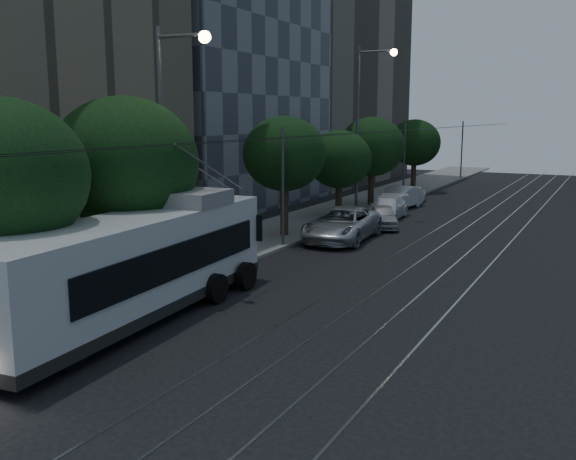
# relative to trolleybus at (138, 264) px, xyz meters

# --- Properties ---
(ground) EXTENTS (120.00, 120.00, 0.00)m
(ground) POSITION_rel_trolleybus_xyz_m (4.10, 2.32, -1.80)
(ground) COLOR black
(ground) RESTS_ON ground
(sidewalk) EXTENTS (5.00, 90.00, 0.15)m
(sidewalk) POSITION_rel_trolleybus_xyz_m (-3.40, 22.32, -1.72)
(sidewalk) COLOR gray
(sidewalk) RESTS_ON ground
(tram_rails) EXTENTS (4.52, 90.00, 0.02)m
(tram_rails) POSITION_rel_trolleybus_xyz_m (6.60, 22.32, -1.79)
(tram_rails) COLOR gray
(tram_rails) RESTS_ON ground
(overhead_wires) EXTENTS (2.23, 90.00, 6.00)m
(overhead_wires) POSITION_rel_trolleybus_xyz_m (-0.87, 22.32, 1.67)
(overhead_wires) COLOR black
(overhead_wires) RESTS_ON ground
(building_glass_mid) EXTENTS (14.40, 18.40, 26.80)m
(building_glass_mid) POSITION_rel_trolleybus_xyz_m (-14.90, 24.32, 11.62)
(building_glass_mid) COLOR #3E434E
(building_glass_mid) RESTS_ON ground
(building_tan_far) EXTENTS (14.40, 22.40, 34.80)m
(building_tan_far) POSITION_rel_trolleybus_xyz_m (-14.90, 44.32, 15.62)
(building_tan_far) COLOR gray
(building_tan_far) RESTS_ON ground
(trolleybus) EXTENTS (3.69, 13.12, 5.63)m
(trolleybus) POSITION_rel_trolleybus_xyz_m (0.00, 0.00, 0.00)
(trolleybus) COLOR silver
(trolleybus) RESTS_ON ground
(pickup_silver) EXTENTS (3.35, 6.49, 1.75)m
(pickup_silver) POSITION_rel_trolleybus_xyz_m (0.74, 15.34, -0.92)
(pickup_silver) COLOR silver
(pickup_silver) RESTS_ON ground
(car_white_a) EXTENTS (3.03, 4.30, 1.36)m
(car_white_a) POSITION_rel_trolleybus_xyz_m (1.40, 20.07, -1.12)
(car_white_a) COLOR #ADAEB2
(car_white_a) RESTS_ON ground
(car_white_b) EXTENTS (2.39, 5.08, 1.43)m
(car_white_b) POSITION_rel_trolleybus_xyz_m (0.51, 23.35, -1.08)
(car_white_b) COLOR white
(car_white_b) RESTS_ON ground
(car_white_c) EXTENTS (2.30, 4.97, 1.58)m
(car_white_c) POSITION_rel_trolleybus_xyz_m (-0.20, 28.27, -1.01)
(car_white_c) COLOR silver
(car_white_c) RESTS_ON ground
(car_white_d) EXTENTS (2.05, 3.94, 1.28)m
(car_white_d) POSITION_rel_trolleybus_xyz_m (-0.20, 31.82, -1.16)
(car_white_d) COLOR silver
(car_white_d) RESTS_ON ground
(tree_0) EXTENTS (5.12, 5.12, 7.10)m
(tree_0) POSITION_rel_trolleybus_xyz_m (-2.40, -3.03, 2.99)
(tree_0) COLOR black
(tree_0) RESTS_ON ground
(tree_1) EXTENTS (5.36, 5.36, 7.26)m
(tree_1) POSITION_rel_trolleybus_xyz_m (-2.40, 2.32, 3.03)
(tree_1) COLOR black
(tree_1) RESTS_ON ground
(tree_2) EXTENTS (4.45, 4.45, 6.55)m
(tree_2) POSITION_rel_trolleybus_xyz_m (-2.40, 14.76, 2.73)
(tree_2) COLOR black
(tree_2) RESTS_ON ground
(tree_3) EXTENTS (4.13, 4.13, 5.66)m
(tree_3) POSITION_rel_trolleybus_xyz_m (-2.40, 22.34, 1.99)
(tree_3) COLOR black
(tree_3) RESTS_ON ground
(tree_4) EXTENTS (4.73, 4.73, 6.48)m
(tree_4) POSITION_rel_trolleybus_xyz_m (-2.40, 28.33, 2.54)
(tree_4) COLOR black
(tree_4) RESTS_ON ground
(tree_5) EXTENTS (4.45, 4.45, 6.26)m
(tree_5) POSITION_rel_trolleybus_xyz_m (-2.40, 39.08, 2.44)
(tree_5) COLOR black
(tree_5) RESTS_ON ground
(streetlamp_near) EXTENTS (2.36, 0.44, 9.72)m
(streetlamp_near) POSITION_rel_trolleybus_xyz_m (-1.29, 3.57, 4.08)
(streetlamp_near) COLOR #525254
(streetlamp_near) RESTS_ON ground
(streetlamp_far) EXTENTS (2.62, 0.44, 10.95)m
(streetlamp_far) POSITION_rel_trolleybus_xyz_m (-1.27, 23.63, 4.74)
(streetlamp_far) COLOR #525254
(streetlamp_far) RESTS_ON ground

